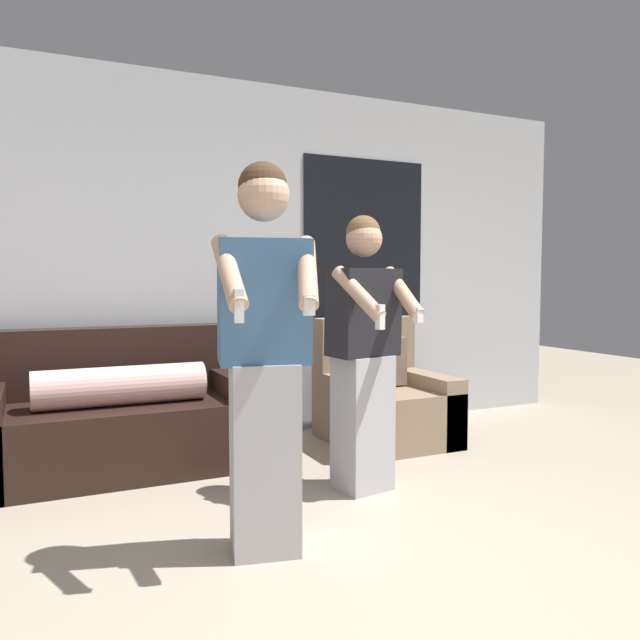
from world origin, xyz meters
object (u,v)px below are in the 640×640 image
object	(u,v)px
person_left	(264,354)
armchair	(382,401)
couch	(119,419)
person_right	(364,352)

from	to	relation	value
person_left	armchair	bearing A→B (deg)	44.82
armchair	couch	bearing A→B (deg)	175.99
person_right	couch	bearing A→B (deg)	139.96
armchair	person_right	bearing A→B (deg)	-126.17
couch	armchair	distance (m)	1.89
couch	person_right	distance (m)	1.67
armchair	person_left	distance (m)	2.13
person_left	person_right	distance (m)	0.97
couch	person_left	world-z (taller)	person_left
person_left	person_right	xyz separation A→B (m)	(0.80, 0.55, -0.09)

